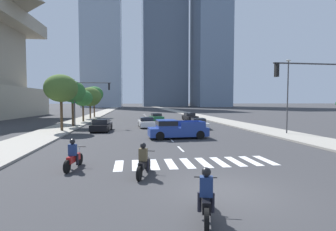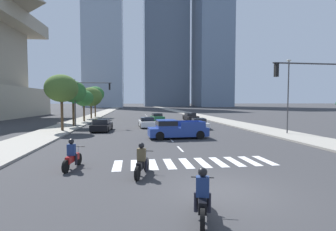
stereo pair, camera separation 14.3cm
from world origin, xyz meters
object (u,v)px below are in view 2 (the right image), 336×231
object	(u,v)px
street_tree_fourth	(91,97)
street_tree_fifth	(95,94)
street_tree_second	(73,92)
sedan_green_1	(157,117)
motorcycle_third	(142,163)
sedan_white_0	(147,123)
motorcycle_lead	(72,157)
sedan_white_2	(199,124)
street_tree_third	(84,98)
sedan_black_3	(102,126)
pickup_truck	(175,129)
traffic_signal_far	(89,94)
motorcycle_trailing	(202,199)
sedan_black_4	(191,117)
traffic_signal_near	(316,86)
street_lamp_east	(288,91)
street_tree_nearest	(61,88)

from	to	relation	value
street_tree_fourth	street_tree_fifth	distance (m)	5.30
street_tree_second	sedan_green_1	bearing A→B (deg)	36.96
motorcycle_third	sedan_white_0	size ratio (longest dim) A/B	0.47
motorcycle_lead	motorcycle_third	world-z (taller)	same
sedan_white_2	street_tree_third	bearing A→B (deg)	-119.94
sedan_white_2	sedan_black_3	xyz separation A→B (m)	(-11.58, -1.50, 0.05)
pickup_truck	traffic_signal_far	distance (m)	14.95
motorcycle_trailing	motorcycle_third	size ratio (longest dim) A/B	1.00
sedan_white_0	street_tree_fourth	size ratio (longest dim) A/B	0.74
sedan_black_4	street_tree_second	size ratio (longest dim) A/B	0.76
sedan_black_3	street_tree_fifth	bearing A→B (deg)	13.09
motorcycle_trailing	sedan_green_1	distance (m)	36.35
motorcycle_trailing	sedan_black_3	distance (m)	22.68
motorcycle_lead	pickup_truck	xyz separation A→B (m)	(6.70, 9.36, 0.23)
pickup_truck	street_tree_third	distance (m)	22.53
sedan_black_4	street_tree_fifth	distance (m)	21.03
motorcycle_lead	traffic_signal_far	xyz separation A→B (m)	(-2.55, 20.58, 3.65)
traffic_signal_near	street_tree_fourth	size ratio (longest dim) A/B	1.05
sedan_black_4	traffic_signal_far	bearing A→B (deg)	-61.51
motorcycle_trailing	street_tree_second	bearing A→B (deg)	34.86
street_lamp_east	motorcycle_trailing	bearing A→B (deg)	-129.32
traffic_signal_near	street_lamp_east	distance (m)	8.17
street_tree_nearest	street_tree_second	distance (m)	5.37
sedan_green_1	street_tree_fourth	bearing A→B (deg)	-119.97
street_tree_second	sedan_black_4	bearing A→B (deg)	26.97
traffic_signal_far	street_tree_fourth	bearing A→B (deg)	97.91
sedan_white_2	sedan_black_4	bearing A→B (deg)	176.55
traffic_signal_near	street_tree_fifth	size ratio (longest dim) A/B	0.97
sedan_black_3	traffic_signal_far	bearing A→B (deg)	28.29
motorcycle_lead	traffic_signal_near	bearing A→B (deg)	-69.58
motorcycle_trailing	sedan_black_4	distance (m)	37.30
sedan_green_1	street_tree_third	size ratio (longest dim) A/B	0.88
traffic_signal_far	street_tree_third	distance (m)	8.28
motorcycle_trailing	street_tree_fourth	xyz separation A→B (m)	(-9.49, 41.66, 3.59)
sedan_black_4	street_tree_second	world-z (taller)	street_tree_second
traffic_signal_near	sedan_black_3	bearing A→B (deg)	-40.71
motorcycle_lead	sedan_black_3	distance (m)	16.03
sedan_white_2	street_tree_nearest	size ratio (longest dim) A/B	0.79
traffic_signal_far	street_lamp_east	bearing A→B (deg)	-26.59
sedan_black_4	street_tree_third	distance (m)	18.08
motorcycle_lead	street_tree_fourth	distance (m)	36.12
traffic_signal_far	street_tree_fourth	world-z (taller)	traffic_signal_far
motorcycle_trailing	street_lamp_east	bearing A→B (deg)	-23.57
sedan_black_3	traffic_signal_far	xyz separation A→B (m)	(-2.10, 4.56, 3.62)
sedan_white_0	street_tree_second	xyz separation A→B (m)	(-9.41, 1.84, 3.96)
pickup_truck	street_tree_second	world-z (taller)	street_tree_second
traffic_signal_near	street_tree_nearest	xyz separation A→B (m)	(-19.75, 13.34, 0.38)
pickup_truck	sedan_black_4	world-z (taller)	pickup_truck
street_tree_nearest	traffic_signal_near	bearing A→B (deg)	-34.05
motorcycle_trailing	sedan_black_4	world-z (taller)	motorcycle_trailing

